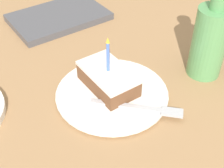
# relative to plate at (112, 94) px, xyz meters

# --- Properties ---
(ground_plane) EXTENTS (2.40, 2.40, 0.04)m
(ground_plane) POSITION_rel_plate_xyz_m (-0.01, 0.03, -0.03)
(ground_plane) COLOR #9E754C
(ground_plane) RESTS_ON ground
(plate) EXTENTS (0.25, 0.25, 0.01)m
(plate) POSITION_rel_plate_xyz_m (0.00, 0.00, 0.00)
(plate) COLOR white
(plate) RESTS_ON ground_plane
(cake_slice) EXTENTS (0.08, 0.14, 0.13)m
(cake_slice) POSITION_rel_plate_xyz_m (0.00, 0.02, 0.03)
(cake_slice) COLOR brown
(cake_slice) RESTS_ON plate
(fork) EXTENTS (0.15, 0.15, 0.00)m
(fork) POSITION_rel_plate_xyz_m (0.02, -0.08, 0.01)
(fork) COLOR #B2B2B7
(fork) RESTS_ON plate
(bottle) EXTENTS (0.08, 0.08, 0.23)m
(bottle) POSITION_rel_plate_xyz_m (0.23, -0.06, 0.09)
(bottle) COLOR #599959
(bottle) RESTS_ON ground_plane
(marble_board) EXTENTS (0.28, 0.19, 0.02)m
(marble_board) POSITION_rel_plate_xyz_m (0.06, 0.38, 0.00)
(marble_board) COLOR #4C4C51
(marble_board) RESTS_ON ground_plane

